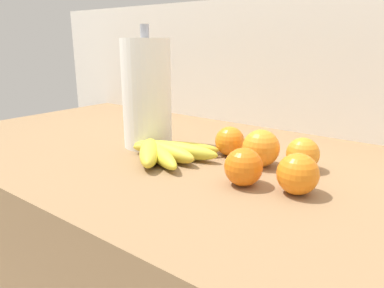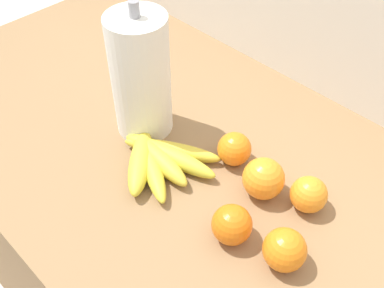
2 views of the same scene
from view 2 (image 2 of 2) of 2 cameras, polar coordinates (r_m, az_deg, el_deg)
wall_back at (r=1.28m, az=15.84°, el=-4.16°), size 2.08×0.06×1.30m
banana_bunch at (r=0.88m, az=-4.32°, el=-1.79°), size 0.21×0.21×0.04m
orange_far_right at (r=0.76m, az=5.00°, el=-10.01°), size 0.07×0.07×0.07m
orange_right at (r=0.83m, az=8.94°, el=-4.29°), size 0.08×0.08×0.08m
orange_back_left at (r=0.88m, az=5.32°, el=-0.61°), size 0.07×0.07×0.07m
orange_center at (r=0.75m, az=11.51°, el=-12.84°), size 0.07×0.07×0.07m
orange_front at (r=0.82m, az=14.40°, el=-6.14°), size 0.07×0.07×0.07m
paper_towel_roll at (r=0.89m, az=-6.44°, el=8.40°), size 0.12×0.12×0.29m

